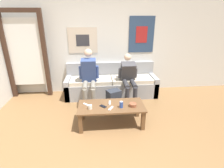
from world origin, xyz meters
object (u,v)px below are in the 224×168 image
at_px(couch, 111,84).
at_px(person_seated_adult, 89,76).
at_px(drink_can_blue, 121,104).
at_px(game_controller_near_left, 86,105).
at_px(ceramic_bowl, 133,105).
at_px(game_controller_near_right, 110,103).
at_px(cell_phone, 103,106).
at_px(coffee_table, 111,108).
at_px(pillar_candle, 90,107).
at_px(backpack, 114,100).
at_px(person_seated_teen, 129,77).
at_px(game_controller_far_center, 111,108).

relative_size(couch, person_seated_adult, 1.84).
xyz_separation_m(person_seated_adult, drink_can_blue, (0.62, -1.07, -0.21)).
distance_m(person_seated_adult, game_controller_near_left, 0.97).
xyz_separation_m(ceramic_bowl, drink_can_blue, (-0.22, -0.02, 0.03)).
distance_m(drink_can_blue, game_controller_near_right, 0.27).
xyz_separation_m(game_controller_near_left, cell_phone, (0.32, -0.08, -0.01)).
height_order(coffee_table, person_seated_adult, person_seated_adult).
height_order(pillar_candle, game_controller_near_left, pillar_candle).
distance_m(backpack, drink_can_blue, 0.77).
bearing_deg(person_seated_adult, coffee_table, -65.86).
xyz_separation_m(coffee_table, backpack, (0.11, 0.63, -0.13)).
bearing_deg(person_seated_teen, cell_phone, -123.04).
relative_size(couch, coffee_table, 1.87).
bearing_deg(cell_phone, backpack, 67.86).
relative_size(backpack, pillar_candle, 4.81).
height_order(game_controller_near_right, cell_phone, game_controller_near_right).
distance_m(coffee_table, game_controller_far_center, 0.16).
bearing_deg(coffee_table, ceramic_bowl, -10.25).
bearing_deg(person_seated_adult, game_controller_near_left, -92.16).
xyz_separation_m(person_seated_adult, game_controller_far_center, (0.42, -1.11, -0.26)).
bearing_deg(pillar_candle, person_seated_teen, 50.21).
distance_m(coffee_table, game_controller_near_left, 0.48).
relative_size(pillar_candle, drink_can_blue, 0.73).
bearing_deg(backpack, cell_phone, -112.14).
bearing_deg(ceramic_bowl, cell_phone, 175.82).
distance_m(game_controller_far_center, cell_phone, 0.17).
height_order(person_seated_teen, game_controller_far_center, person_seated_teen).
bearing_deg(game_controller_far_center, person_seated_teen, 64.83).
bearing_deg(ceramic_bowl, person_seated_teen, 84.22).
bearing_deg(coffee_table, person_seated_adult, 114.14).
distance_m(person_seated_adult, backpack, 0.81).
bearing_deg(coffee_table, pillar_candle, -166.05).
relative_size(couch, game_controller_near_right, 15.94).
bearing_deg(pillar_candle, person_seated_adult, 92.39).
distance_m(drink_can_blue, game_controller_far_center, 0.21).
xyz_separation_m(drink_can_blue, game_controller_far_center, (-0.20, -0.04, -0.05)).
xyz_separation_m(person_seated_teen, pillar_candle, (-0.90, -1.08, -0.17)).
xyz_separation_m(person_seated_teen, ceramic_bowl, (-0.11, -1.05, -0.17)).
relative_size(ceramic_bowl, pillar_candle, 1.55).
height_order(person_seated_adult, backpack, person_seated_adult).
xyz_separation_m(drink_can_blue, cell_phone, (-0.33, 0.06, -0.06)).
bearing_deg(pillar_candle, game_controller_near_right, 25.64).
xyz_separation_m(pillar_candle, drink_can_blue, (0.57, 0.00, 0.02)).
bearing_deg(game_controller_near_left, ceramic_bowl, -7.76).
bearing_deg(person_seated_adult, drink_can_blue, -60.17).
bearing_deg(game_controller_near_right, backpack, 76.05).
relative_size(backpack, game_controller_near_left, 3.36).
bearing_deg(game_controller_near_left, coffee_table, -5.64).
bearing_deg(game_controller_far_center, game_controller_near_left, 158.22).
bearing_deg(person_seated_adult, backpack, -32.47).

